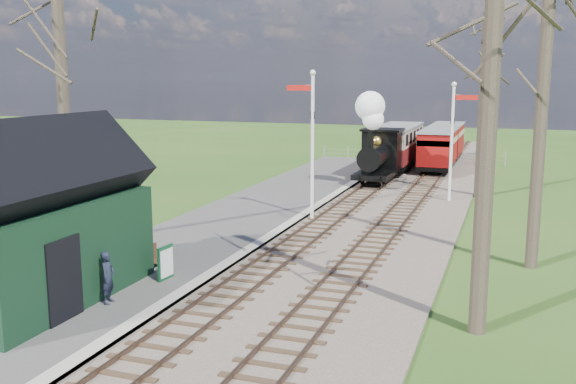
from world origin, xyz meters
The scene contains 18 objects.
distant_hills centered at (1.40, 64.38, -16.21)m, with size 114.40×48.00×22.02m.
ballast_bed centered at (1.30, 22.00, 0.05)m, with size 8.00×60.00×0.10m, color brown.
track_near centered at (0.00, 22.00, 0.10)m, with size 1.60×60.00×0.15m.
track_far centered at (2.60, 22.00, 0.10)m, with size 1.60×60.00×0.15m.
platform centered at (-3.50, 14.00, 0.10)m, with size 5.00×44.00×0.20m, color #474442.
coping_strip centered at (-1.20, 14.00, 0.10)m, with size 0.40×44.00×0.21m, color #B2AD9E.
station_shed centered at (-4.30, 4.00, 2.27)m, with size 3.25×6.30×4.78m.
semaphore_near centered at (-0.77, 16.00, 3.62)m, with size 1.22×0.24×6.22m.
semaphore_far centered at (4.37, 22.00, 3.35)m, with size 1.22×0.24×5.72m.
bare_trees centered at (1.33, 10.10, 5.21)m, with size 15.51×22.39×12.00m.
fence_line centered at (0.30, 36.00, 0.55)m, with size 12.60×0.08×1.00m.
locomotive centered at (-0.01, 25.75, 2.29)m, with size 2.01×4.69×5.02m.
coach centered at (0.00, 31.82, 1.67)m, with size 2.34×8.03×2.47m.
red_carriage_a centered at (2.60, 31.80, 1.50)m, with size 2.06×5.10×2.17m.
red_carriage_b centered at (2.60, 37.30, 1.50)m, with size 2.06×5.10×2.17m.
sign_board centered at (-2.14, 6.55, 0.69)m, with size 0.16×0.67×0.98m.
bench centered at (-3.26, 7.13, 0.53)m, with size 0.68×1.29×0.71m.
person centered at (-2.53, 4.34, 0.88)m, with size 0.50×0.33×1.37m, color black.
Camera 1 is at (7.06, -8.97, 5.93)m, focal length 40.00 mm.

